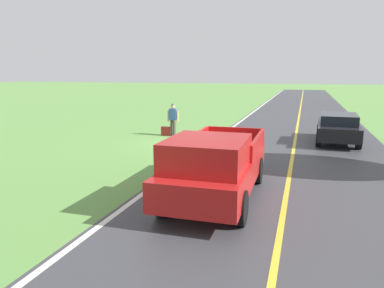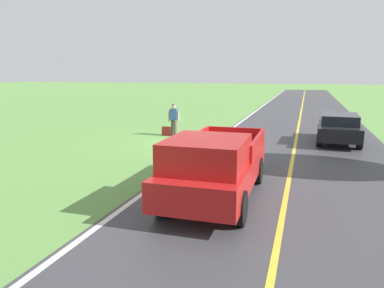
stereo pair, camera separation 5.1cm
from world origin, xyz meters
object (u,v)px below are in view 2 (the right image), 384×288
object	(u,v)px
sedan_near_oncoming	(339,127)
suitcase_carried	(166,131)
pickup_truck_passing	(215,165)
hitchhiker_walking	(174,118)

from	to	relation	value
sedan_near_oncoming	suitcase_carried	bearing A→B (deg)	4.11
pickup_truck_passing	sedan_near_oncoming	xyz separation A→B (m)	(-3.78, -9.69, -0.21)
pickup_truck_passing	sedan_near_oncoming	distance (m)	10.41
pickup_truck_passing	hitchhiker_walking	bearing A→B (deg)	-63.71
hitchhiker_walking	sedan_near_oncoming	bearing A→B (deg)	-176.33
suitcase_carried	sedan_near_oncoming	size ratio (longest dim) A/B	0.11
suitcase_carried	sedan_near_oncoming	xyz separation A→B (m)	(-8.72, -0.63, 0.51)
hitchhiker_walking	pickup_truck_passing	xyz separation A→B (m)	(-4.53, 9.16, -0.01)
pickup_truck_passing	sedan_near_oncoming	size ratio (longest dim) A/B	1.21
hitchhiker_walking	sedan_near_oncoming	size ratio (longest dim) A/B	0.39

